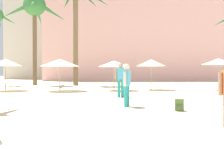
% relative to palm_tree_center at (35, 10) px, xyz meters
% --- Properties ---
extents(ground, '(120.00, 120.00, 0.00)m').
position_rel_palm_tree_center_xyz_m(ground, '(6.83, -19.31, -7.29)').
color(ground, beige).
extents(hotel_pink, '(25.45, 10.91, 13.88)m').
position_rel_palm_tree_center_xyz_m(hotel_pink, '(11.05, 14.61, -0.35)').
color(hotel_pink, beige).
rests_on(hotel_pink, ground).
extents(hotel_tower_gray, '(19.88, 9.77, 28.29)m').
position_rel_palm_tree_center_xyz_m(hotel_tower_gray, '(-0.05, 21.79, 6.86)').
color(hotel_tower_gray, beige).
rests_on(hotel_tower_gray, ground).
extents(palm_tree_center, '(6.11, 6.25, 8.82)m').
position_rel_palm_tree_center_xyz_m(palm_tree_center, '(0.00, 0.00, 0.00)').
color(palm_tree_center, brown).
rests_on(palm_tree_center, ground).
extents(cafe_umbrella_0, '(2.42, 2.42, 2.29)m').
position_rel_palm_tree_center_xyz_m(cafe_umbrella_0, '(15.03, -6.51, -5.22)').
color(cafe_umbrella_0, gray).
rests_on(cafe_umbrella_0, ground).
extents(cafe_umbrella_1, '(2.25, 2.25, 2.22)m').
position_rel_palm_tree_center_xyz_m(cafe_umbrella_1, '(-0.08, -6.84, -5.31)').
color(cafe_umbrella_1, gray).
rests_on(cafe_umbrella_1, ground).
extents(cafe_umbrella_2, '(2.75, 2.75, 2.22)m').
position_rel_palm_tree_center_xyz_m(cafe_umbrella_2, '(3.72, -7.09, -5.33)').
color(cafe_umbrella_2, gray).
rests_on(cafe_umbrella_2, ground).
extents(cafe_umbrella_3, '(2.18, 2.18, 2.23)m').
position_rel_palm_tree_center_xyz_m(cafe_umbrella_3, '(10.21, -6.18, -5.31)').
color(cafe_umbrella_3, gray).
rests_on(cafe_umbrella_3, ground).
extents(cafe_umbrella_4, '(2.30, 2.30, 2.11)m').
position_rel_palm_tree_center_xyz_m(cafe_umbrella_4, '(7.48, -6.68, -5.40)').
color(cafe_umbrella_4, gray).
rests_on(cafe_umbrella_4, ground).
extents(beach_towel, '(1.94, 1.14, 0.01)m').
position_rel_palm_tree_center_xyz_m(beach_towel, '(10.63, -16.14, -7.28)').
color(beach_towel, white).
rests_on(beach_towel, ground).
extents(backpack, '(0.34, 0.30, 0.42)m').
position_rel_palm_tree_center_xyz_m(backpack, '(9.49, -15.82, -7.08)').
color(backpack, '#516C33').
rests_on(backpack, ground).
extents(person_far_right, '(0.34, 0.60, 1.66)m').
position_rel_palm_tree_center_xyz_m(person_far_right, '(7.74, -14.74, -6.38)').
color(person_far_right, teal).
rests_on(person_far_right, ground).
extents(person_near_left, '(0.61, 0.29, 1.80)m').
position_rel_palm_tree_center_xyz_m(person_near_left, '(7.70, -11.34, -6.30)').
color(person_near_left, teal).
rests_on(person_near_left, ground).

